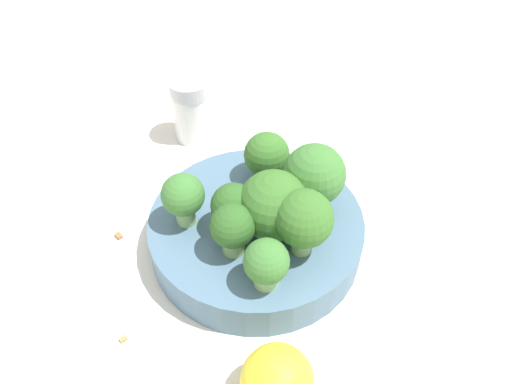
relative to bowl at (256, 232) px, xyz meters
The scene contains 16 objects.
ground_plane 0.02m from the bowl, ahead, with size 3.00×3.00×0.00m, color silver.
bowl is the anchor object (origin of this frame).
broccoli_floret_0 0.07m from the bowl, 105.09° to the right, with size 0.05×0.05×0.06m.
broccoli_floret_1 0.05m from the bowl, 105.87° to the right, with size 0.06×0.06×0.06m.
broccoli_floret_2 0.07m from the bowl, 45.67° to the right, with size 0.05×0.05×0.06m.
broccoli_floret_3 0.08m from the bowl, 120.63° to the left, with size 0.04×0.04×0.05m.
broccoli_floret_4 0.08m from the bowl, 145.90° to the right, with size 0.03×0.03×0.04m.
broccoli_floret_5 0.05m from the bowl, 148.78° to the left, with size 0.04×0.04×0.05m.
broccoli_floret_6 0.06m from the bowl, behind, with size 0.04×0.04×0.05m.
broccoli_floret_7 0.07m from the bowl, 17.09° to the left, with size 0.04×0.04×0.05m.
pepper_shaker 0.17m from the bowl, 51.52° to the left, with size 0.04×0.04×0.07m.
lemon_wedge 0.14m from the bowl, 146.50° to the right, with size 0.05×0.05×0.05m, color yellow.
almond_crumb_0 0.11m from the bowl, 47.34° to the left, with size 0.01×0.00×0.01m, color olive.
almond_crumb_1 0.13m from the bowl, 113.58° to the left, with size 0.01×0.00×0.01m, color olive.
almond_crumb_2 0.11m from the bowl, 35.62° to the right, with size 0.01×0.01×0.01m, color #AD7F4C.
almond_crumb_3 0.14m from the bowl, 160.50° to the left, with size 0.01×0.00×0.01m, color #AD7F4C.
Camera 1 is at (-0.25, -0.13, 0.35)m, focal length 35.00 mm.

